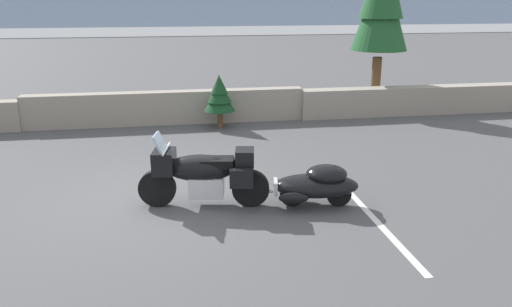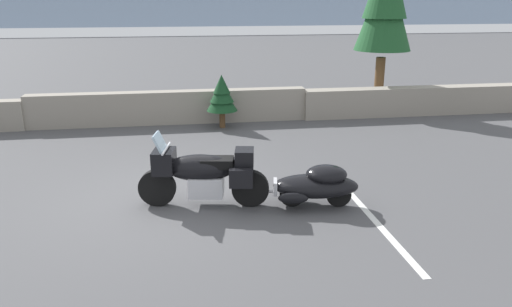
# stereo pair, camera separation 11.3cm
# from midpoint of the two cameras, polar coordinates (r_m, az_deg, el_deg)

# --- Properties ---
(ground_plane) EXTENTS (80.00, 80.00, 0.00)m
(ground_plane) POSITION_cam_midpoint_polar(r_m,az_deg,el_deg) (9.21, -9.80, -5.17)
(ground_plane) COLOR #4C4C4F
(stone_guard_wall) EXTENTS (24.00, 0.57, 0.95)m
(stone_guard_wall) POSITION_cam_midpoint_polar(r_m,az_deg,el_deg) (14.53, -7.02, 5.29)
(stone_guard_wall) COLOR gray
(stone_guard_wall) RESTS_ON ground
(touring_motorcycle) EXTENTS (2.30, 0.98, 1.33)m
(touring_motorcycle) POSITION_cam_midpoint_polar(r_m,az_deg,el_deg) (8.61, -5.84, -2.23)
(touring_motorcycle) COLOR black
(touring_motorcycle) RESTS_ON ground
(car_shaped_trailer) EXTENTS (2.23, 0.96, 0.76)m
(car_shaped_trailer) POSITION_cam_midpoint_polar(r_m,az_deg,el_deg) (8.68, 7.41, -3.58)
(car_shaped_trailer) COLOR black
(car_shaped_trailer) RESTS_ON ground
(pine_sapling_near) EXTENTS (0.87, 0.87, 1.51)m
(pine_sapling_near) POSITION_cam_midpoint_polar(r_m,az_deg,el_deg) (13.82, -3.77, 6.84)
(pine_sapling_near) COLOR brown
(pine_sapling_near) RESTS_ON ground
(parking_stripe_marker) EXTENTS (0.12, 3.60, 0.01)m
(parking_stripe_marker) POSITION_cam_midpoint_polar(r_m,az_deg,el_deg) (8.46, 14.05, -7.58)
(parking_stripe_marker) COLOR silver
(parking_stripe_marker) RESTS_ON ground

